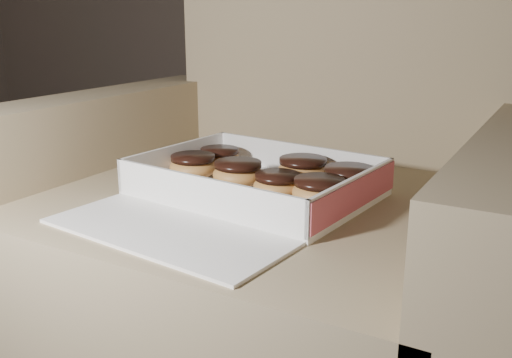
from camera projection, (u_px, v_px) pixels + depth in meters
name	position (u px, v px, depth m)	size (l,w,h in m)	color
armchair	(281.00, 247.00, 1.06)	(0.90, 0.76, 0.94)	#998061
bakery_box	(243.00, 194.00, 0.92)	(0.41, 0.46, 0.06)	white
donut_a	(193.00, 166.00, 1.02)	(0.08, 0.08, 0.04)	#D5974A
donut_b	(220.00, 158.00, 1.08)	(0.08, 0.08, 0.04)	#D5974A
donut_c	(277.00, 184.00, 0.91)	(0.08, 0.08, 0.04)	#D5974A
donut_d	(349.00, 179.00, 0.93)	(0.09, 0.09, 0.04)	#D5974A
donut_e	(303.00, 169.00, 0.99)	(0.09, 0.09, 0.04)	#D5974A
donut_f	(238.00, 173.00, 0.97)	(0.09, 0.09, 0.04)	#D5974A
donut_g	(319.00, 191.00, 0.87)	(0.08, 0.08, 0.04)	#D5974A
crumb_a	(196.00, 198.00, 0.90)	(0.01, 0.01, 0.00)	black
crumb_b	(165.00, 192.00, 0.93)	(0.01, 0.01, 0.00)	black
crumb_c	(282.00, 217.00, 0.82)	(0.01, 0.01, 0.00)	black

